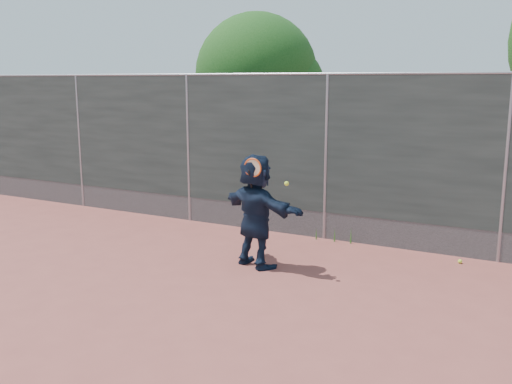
% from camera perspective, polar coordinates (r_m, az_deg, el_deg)
% --- Properties ---
extents(ground, '(80.00, 80.00, 0.00)m').
position_cam_1_polar(ground, '(7.71, -2.77, -10.90)').
color(ground, '#9E4C42').
rests_on(ground, ground).
extents(player, '(1.74, 1.08, 1.79)m').
position_cam_1_polar(player, '(8.87, 0.00, -1.89)').
color(player, '#131F34').
rests_on(player, ground).
extents(ball_ground, '(0.07, 0.07, 0.07)m').
position_cam_1_polar(ball_ground, '(9.77, 19.73, -6.55)').
color(ball_ground, '#D4FA37').
rests_on(ball_ground, ground).
extents(fence, '(20.00, 0.06, 3.03)m').
position_cam_1_polar(fence, '(10.40, 7.01, 3.81)').
color(fence, '#38423D').
rests_on(fence, ground).
extents(swing_action, '(0.77, 0.17, 0.51)m').
position_cam_1_polar(swing_action, '(8.52, -0.01, 2.18)').
color(swing_action, '#ED5316').
rests_on(swing_action, ground).
extents(tree_left, '(3.15, 3.00, 4.53)m').
position_cam_1_polar(tree_left, '(14.26, 0.70, 11.32)').
color(tree_left, '#382314').
rests_on(tree_left, ground).
extents(weed_clump, '(0.68, 0.07, 0.30)m').
position_cam_1_polar(weed_clump, '(10.47, 8.11, -4.25)').
color(weed_clump, '#387226').
rests_on(weed_clump, ground).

